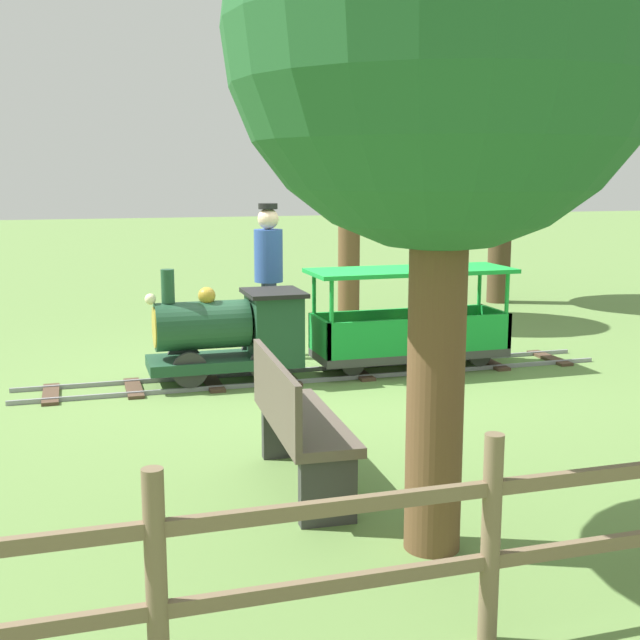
% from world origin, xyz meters
% --- Properties ---
extents(ground_plane, '(60.00, 60.00, 0.00)m').
position_xyz_m(ground_plane, '(0.00, 0.00, 0.00)').
color(ground_plane, '#608442').
extents(track, '(0.67, 5.70, 0.04)m').
position_xyz_m(track, '(0.00, 0.01, 0.02)').
color(track, gray).
rests_on(track, ground_plane).
extents(locomotive, '(0.63, 1.45, 1.04)m').
position_xyz_m(locomotive, '(0.00, 0.88, 0.49)').
color(locomotive, '#1E472D').
rests_on(locomotive, ground_plane).
extents(passenger_car, '(0.73, 2.00, 0.97)m').
position_xyz_m(passenger_car, '(0.00, -0.89, 0.43)').
color(passenger_car, '#3F3F3F').
rests_on(passenger_car, ground_plane).
extents(conductor_person, '(0.30, 0.30, 1.62)m').
position_xyz_m(conductor_person, '(1.01, 0.30, 0.96)').
color(conductor_person, '#282D47').
rests_on(conductor_person, ground_plane).
extents(park_bench, '(1.32, 0.46, 0.82)m').
position_xyz_m(park_bench, '(-2.68, 1.00, 0.42)').
color(park_bench, brown).
rests_on(park_bench, ground_plane).
extents(oak_tree_near, '(2.10, 2.10, 3.64)m').
position_xyz_m(oak_tree_near, '(-3.68, 0.54, 2.56)').
color(oak_tree_near, brown).
rests_on(oak_tree_near, ground_plane).
extents(oak_tree_far, '(1.85, 1.85, 3.61)m').
position_xyz_m(oak_tree_far, '(2.82, -1.21, 2.64)').
color(oak_tree_far, brown).
rests_on(oak_tree_far, ground_plane).
extents(oak_tree_distant, '(2.23, 2.23, 4.18)m').
position_xyz_m(oak_tree_distant, '(3.67, -3.89, 3.03)').
color(oak_tree_distant, '#4C3823').
rests_on(oak_tree_distant, ground_plane).
extents(fence_section, '(0.08, 6.78, 0.90)m').
position_xyz_m(fence_section, '(-4.55, 0.01, 0.48)').
color(fence_section, '#756047').
rests_on(fence_section, ground_plane).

